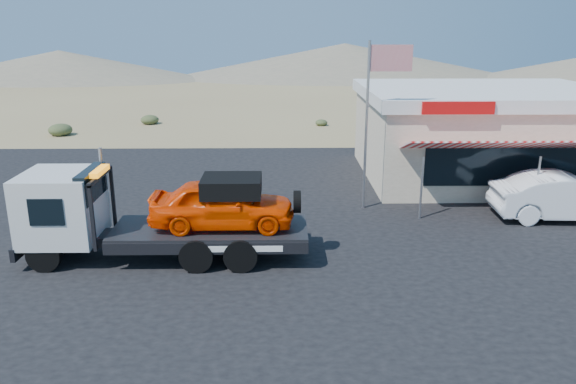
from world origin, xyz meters
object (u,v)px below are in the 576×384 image
(flagpole, at_px, (374,106))
(tow_truck, at_px, (158,211))
(jerky_store, at_px, (482,132))
(white_sedan, at_px, (565,197))

(flagpole, bearing_deg, tow_truck, -146.78)
(tow_truck, xyz_separation_m, jerky_store, (12.37, 8.93, 0.56))
(jerky_store, bearing_deg, white_sedan, -80.55)
(white_sedan, relative_size, flagpole, 0.81)
(white_sedan, bearing_deg, flagpole, 81.18)
(jerky_store, distance_m, flagpole, 7.36)
(white_sedan, distance_m, jerky_store, 6.00)
(tow_truck, relative_size, white_sedan, 1.63)
(tow_truck, distance_m, white_sedan, 13.71)
(white_sedan, bearing_deg, jerky_store, 12.15)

